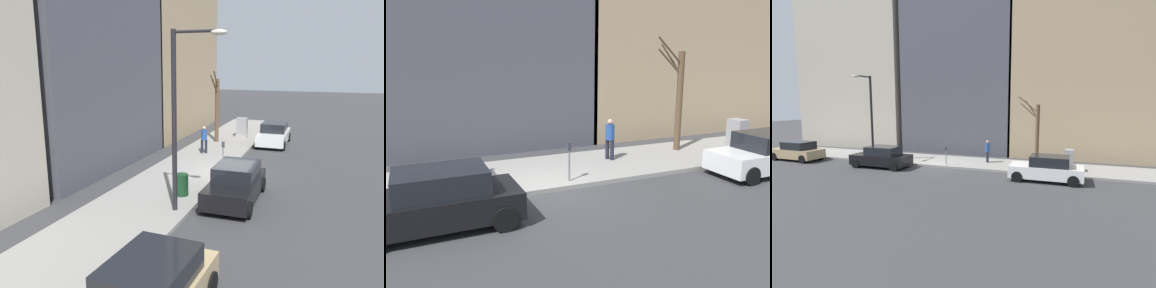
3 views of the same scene
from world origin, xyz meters
TOP-DOWN VIEW (x-y plane):
  - ground_plane at (0.00, 0.00)m, footprint 120.00×120.00m
  - sidewalk at (2.00, 0.00)m, footprint 4.00×36.00m
  - parked_car_white at (-1.20, -8.07)m, footprint 1.93×4.21m
  - parked_car_black at (-1.26, 3.38)m, footprint 1.95×4.21m
  - parking_meter at (0.45, -0.89)m, footprint 0.14×0.10m
  - utility_box at (1.30, -9.28)m, footprint 0.83×0.61m
  - bare_tree at (2.60, -7.00)m, footprint 0.44×1.51m
  - trash_bin at (0.90, 3.91)m, footprint 0.56×0.56m
  - pedestrian_near_meter at (2.34, -3.47)m, footprint 0.38×0.36m

SIDE VIEW (x-z plane):
  - ground_plane at x=0.00m, z-range 0.00..0.00m
  - sidewalk at x=2.00m, z-range 0.00..0.15m
  - trash_bin at x=0.90m, z-range 0.15..1.05m
  - parked_car_white at x=-1.20m, z-range -0.02..1.50m
  - parked_car_black at x=-1.26m, z-range -0.02..1.50m
  - utility_box at x=1.30m, z-range 0.13..1.56m
  - parking_meter at x=0.45m, z-range 0.30..1.65m
  - pedestrian_near_meter at x=2.34m, z-range 0.26..1.92m
  - bare_tree at x=2.60m, z-range 0.02..4.94m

